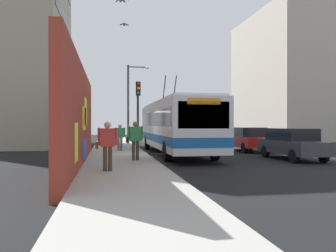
{
  "coord_description": "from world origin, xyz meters",
  "views": [
    {
      "loc": [
        -18.75,
        2.23,
        1.78
      ],
      "look_at": [
        1.19,
        -1.4,
        1.68
      ],
      "focal_mm": 35.87,
      "sensor_mm": 36.0,
      "label": 1
    }
  ],
  "objects": [
    {
      "name": "building_far_left",
      "position": [
        10.68,
        9.2,
        9.87
      ],
      "size": [
        11.5,
        6.84,
        19.73
      ],
      "color": "#9E937F",
      "rests_on": "ground_plane"
    },
    {
      "name": "pedestrian_midblock",
      "position": [
        2.44,
        1.43,
        1.1
      ],
      "size": [
        0.22,
        0.66,
        1.63
      ],
      "color": "#595960",
      "rests_on": "sidewalk_slab"
    },
    {
      "name": "building_far_right",
      "position": [
        16.38,
        -17.0,
        7.07
      ],
      "size": [
        13.96,
        6.14,
        14.14
      ],
      "color": "#B2A899",
      "rests_on": "ground_plane"
    },
    {
      "name": "flying_pigeons",
      "position": [
        0.72,
        1.32,
        8.44
      ],
      "size": [
        2.79,
        0.85,
        0.86
      ],
      "color": "gray"
    },
    {
      "name": "parked_car_dark_gray",
      "position": [
        -3.18,
        -7.0,
        0.83
      ],
      "size": [
        4.31,
        1.73,
        1.58
      ],
      "color": "#38383D",
      "rests_on": "ground_plane"
    },
    {
      "name": "curbside_puddle",
      "position": [
        0.85,
        -0.6,
        0.0
      ],
      "size": [
        1.75,
        1.75,
        0.0
      ],
      "primitive_type": "cylinder",
      "color": "black",
      "rests_on": "ground_plane"
    },
    {
      "name": "city_bus",
      "position": [
        1.07,
        -1.8,
        1.75
      ],
      "size": [
        12.41,
        2.68,
        4.92
      ],
      "color": "silver",
      "rests_on": "ground_plane"
    },
    {
      "name": "street_lamp",
      "position": [
        9.9,
        0.24,
        3.99
      ],
      "size": [
        0.44,
        1.85,
        6.68
      ],
      "color": "#4C4C51",
      "rests_on": "sidewalk_slab"
    },
    {
      "name": "ground_plane",
      "position": [
        0.0,
        0.0,
        0.0
      ],
      "size": [
        80.0,
        80.0,
        0.0
      ],
      "primitive_type": "plane",
      "color": "black"
    },
    {
      "name": "sidewalk_slab",
      "position": [
        0.0,
        1.6,
        0.07
      ],
      "size": [
        48.0,
        3.2,
        0.15
      ],
      "primitive_type": "cube",
      "color": "#9E9B93",
      "rests_on": "ground_plane"
    },
    {
      "name": "graffiti_wall",
      "position": [
        -4.14,
        3.35,
        2.08
      ],
      "size": [
        13.72,
        0.32,
        4.18
      ],
      "color": "maroon",
      "rests_on": "ground_plane"
    },
    {
      "name": "traffic_light",
      "position": [
        1.84,
        0.35,
        3.02
      ],
      "size": [
        0.49,
        0.28,
        4.27
      ],
      "color": "#2D382D",
      "rests_on": "sidewalk_slab"
    },
    {
      "name": "pedestrian_near_wall",
      "position": [
        -6.83,
        2.22,
        1.17
      ],
      "size": [
        0.23,
        0.76,
        1.73
      ],
      "color": "#3F3326",
      "rests_on": "sidewalk_slab"
    },
    {
      "name": "pedestrian_at_curb",
      "position": [
        -3.42,
        0.96,
        1.2
      ],
      "size": [
        0.24,
        0.78,
        1.77
      ],
      "color": "#3F3326",
      "rests_on": "sidewalk_slab"
    },
    {
      "name": "parked_car_red",
      "position": [
        2.29,
        -7.0,
        0.83
      ],
      "size": [
        4.29,
        1.89,
        1.58
      ],
      "color": "#B21E19",
      "rests_on": "ground_plane"
    }
  ]
}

